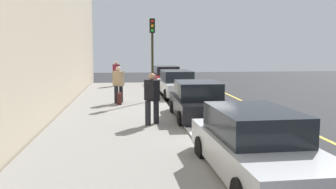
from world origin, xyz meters
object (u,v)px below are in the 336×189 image
object	(u,v)px
parked_car_white	(177,84)
parked_car_black	(198,102)
traffic_light_pole	(152,45)
pedestrian_burgundy_coat	(116,73)
pedestrian_black_coat	(152,97)
parked_car_red	(166,76)
rolling_suitcase	(119,99)
parked_car_silver	(256,145)
pedestrian_tan_coat	(118,84)

from	to	relation	value
parked_car_white	parked_car_black	size ratio (longest dim) A/B	1.16
traffic_light_pole	pedestrian_burgundy_coat	bearing A→B (deg)	-164.93
parked_car_white	pedestrian_black_coat	distance (m)	8.41
parked_car_red	pedestrian_burgundy_coat	distance (m)	3.63
rolling_suitcase	pedestrian_burgundy_coat	bearing A→B (deg)	-177.34
parked_car_silver	rolling_suitcase	size ratio (longest dim) A/B	5.26
pedestrian_burgundy_coat	parked_car_black	bearing A→B (deg)	16.01
pedestrian_tan_coat	traffic_light_pole	size ratio (longest dim) A/B	0.43
parked_car_silver	pedestrian_black_coat	distance (m)	5.58
pedestrian_burgundy_coat	rolling_suitcase	distance (m)	8.67
parked_car_white	traffic_light_pole	world-z (taller)	traffic_light_pole
traffic_light_pole	rolling_suitcase	distance (m)	3.18
parked_car_silver	pedestrian_black_coat	world-z (taller)	pedestrian_black_coat
parked_car_red	pedestrian_tan_coat	size ratio (longest dim) A/B	2.51
parked_car_red	rolling_suitcase	distance (m)	9.54
parked_car_silver	parked_car_black	bearing A→B (deg)	179.95
pedestrian_black_coat	parked_car_black	bearing A→B (deg)	121.58
pedestrian_burgundy_coat	traffic_light_pole	world-z (taller)	traffic_light_pole
parked_car_red	traffic_light_pole	size ratio (longest dim) A/B	1.09
pedestrian_tan_coat	pedestrian_black_coat	bearing A→B (deg)	13.91
parked_car_red	pedestrian_tan_coat	xyz separation A→B (m)	(8.49, -3.23, 0.34)
rolling_suitcase	parked_car_red	bearing A→B (deg)	160.44
rolling_suitcase	parked_car_white	bearing A→B (deg)	137.21
parked_car_red	parked_car_silver	world-z (taller)	same
parked_car_black	pedestrian_black_coat	size ratio (longest dim) A/B	2.31
parked_car_white	parked_car_black	bearing A→B (deg)	-1.02
parked_car_black	traffic_light_pole	xyz separation A→B (m)	(-4.59, -1.45, 2.18)
pedestrian_burgundy_coat	pedestrian_tan_coat	bearing A→B (deg)	2.54
parked_car_black	pedestrian_burgundy_coat	xyz separation A→B (m)	(-12.19, -3.50, 0.32)
parked_car_white	pedestrian_black_coat	world-z (taller)	pedestrian_black_coat
parked_car_white	pedestrian_black_coat	size ratio (longest dim) A/B	2.69
parked_car_silver	rolling_suitcase	world-z (taller)	parked_car_silver
parked_car_silver	pedestrian_burgundy_coat	size ratio (longest dim) A/B	2.72
parked_car_black	pedestrian_tan_coat	world-z (taller)	pedestrian_tan_coat
parked_car_black	rolling_suitcase	bearing A→B (deg)	-138.92
parked_car_silver	pedestrian_burgundy_coat	xyz separation A→B (m)	(-18.58, -3.49, 0.32)
parked_car_silver	pedestrian_tan_coat	distance (m)	10.90
pedestrian_burgundy_coat	pedestrian_black_coat	distance (m)	13.43
parked_car_red	parked_car_black	distance (m)	12.54
parked_car_red	parked_car_white	xyz separation A→B (m)	(5.51, 0.03, 0.00)
parked_car_white	parked_car_silver	bearing A→B (deg)	-0.55
parked_car_red	pedestrian_tan_coat	world-z (taller)	pedestrian_tan_coat
parked_car_white	pedestrian_burgundy_coat	distance (m)	6.31
pedestrian_burgundy_coat	rolling_suitcase	xyz separation A→B (m)	(8.64, 0.40, -0.66)
traffic_light_pole	parked_car_black	bearing A→B (deg)	17.55
parked_car_black	parked_car_silver	xyz separation A→B (m)	(6.39, -0.01, 0.00)
parked_car_black	pedestrian_black_coat	distance (m)	2.20
parked_car_silver	pedestrian_tan_coat	bearing A→B (deg)	-163.30
traffic_light_pole	parked_car_white	bearing A→B (deg)	147.21
parked_car_black	pedestrian_burgundy_coat	size ratio (longest dim) A/B	2.37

